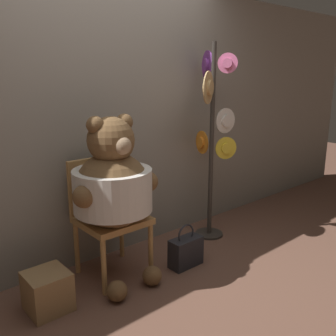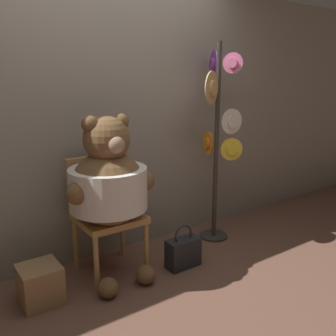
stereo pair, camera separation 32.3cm
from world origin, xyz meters
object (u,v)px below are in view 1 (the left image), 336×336
hat_display_rack (213,127)px  chair (107,211)px  teddy_bear (113,185)px  handbag_on_ground (186,251)px

hat_display_rack → chair: bearing=177.4°
teddy_bear → hat_display_rack: size_ratio=0.70×
teddy_bear → chair: bearing=78.9°
teddy_bear → hat_display_rack: hat_display_rack is taller
hat_display_rack → handbag_on_ground: (-0.64, -0.32, -0.97)m
chair → handbag_on_ground: chair is taller
chair → hat_display_rack: hat_display_rack is taller
teddy_bear → hat_display_rack: 1.25m
hat_display_rack → handbag_on_ground: 1.20m
hat_display_rack → teddy_bear: bearing=-175.0°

